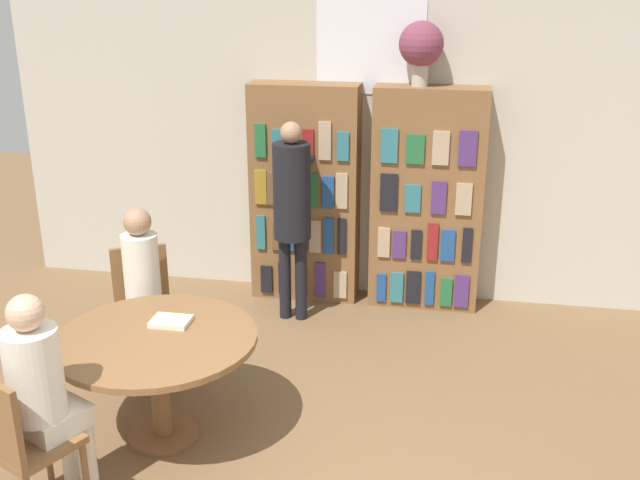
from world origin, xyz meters
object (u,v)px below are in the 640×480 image
(flower_vase, at_px, (421,46))
(chair_near_camera, at_px, (19,439))
(chair_left_side, at_px, (143,303))
(bookshelf_right, at_px, (427,200))
(seated_reader_right, at_px, (43,387))
(librarian_standing, at_px, (292,202))
(seated_reader_left, at_px, (143,285))
(reading_table, at_px, (157,353))
(bookshelf_left, at_px, (305,194))

(flower_vase, xyz_separation_m, chair_near_camera, (-1.81, -3.20, -1.70))
(chair_near_camera, bearing_deg, chair_left_side, 117.00)
(bookshelf_right, distance_m, seated_reader_right, 3.55)
(flower_vase, height_order, chair_left_side, flower_vase)
(chair_near_camera, relative_size, seated_reader_right, 0.72)
(bookshelf_right, distance_m, flower_vase, 1.27)
(seated_reader_right, bearing_deg, bookshelf_right, 84.55)
(chair_near_camera, distance_m, seated_reader_right, 0.28)
(bookshelf_right, bearing_deg, librarian_standing, -154.56)
(seated_reader_left, bearing_deg, seated_reader_right, 62.89)
(reading_table, distance_m, librarian_standing, 1.93)
(flower_vase, xyz_separation_m, seated_reader_right, (-1.73, -3.04, -1.48))
(flower_vase, bearing_deg, librarian_standing, -151.94)
(bookshelf_right, relative_size, seated_reader_left, 1.50)
(chair_left_side, distance_m, seated_reader_left, 0.28)
(bookshelf_left, relative_size, chair_left_side, 2.09)
(flower_vase, xyz_separation_m, reading_table, (-1.39, -2.34, -1.62))
(seated_reader_left, height_order, librarian_standing, librarian_standing)
(bookshelf_left, distance_m, librarian_standing, 0.51)
(flower_vase, height_order, librarian_standing, flower_vase)
(reading_table, height_order, seated_reader_left, seated_reader_left)
(reading_table, distance_m, seated_reader_right, 0.79)
(librarian_standing, bearing_deg, reading_table, -103.64)
(chair_near_camera, height_order, librarian_standing, librarian_standing)
(bookshelf_left, height_order, bookshelf_right, same)
(bookshelf_left, xyz_separation_m, flower_vase, (0.95, 0.00, 1.27))
(flower_vase, bearing_deg, chair_near_camera, -119.48)
(librarian_standing, bearing_deg, chair_near_camera, -107.69)
(chair_left_side, relative_size, seated_reader_left, 0.72)
(reading_table, bearing_deg, chair_left_side, 118.27)
(bookshelf_right, distance_m, librarian_standing, 1.17)
(librarian_standing, bearing_deg, flower_vase, 28.06)
(flower_vase, height_order, reading_table, flower_vase)
(bookshelf_right, xyz_separation_m, flower_vase, (-0.11, 0.00, 1.27))
(bookshelf_left, xyz_separation_m, bookshelf_right, (1.05, 0.00, -0.00))
(flower_vase, height_order, seated_reader_right, flower_vase)
(reading_table, height_order, librarian_standing, librarian_standing)
(chair_left_side, relative_size, librarian_standing, 0.54)
(flower_vase, relative_size, librarian_standing, 0.30)
(chair_left_side, bearing_deg, flower_vase, -169.12)
(bookshelf_right, distance_m, chair_near_camera, 3.75)
(seated_reader_left, bearing_deg, chair_near_camera, 59.92)
(reading_table, bearing_deg, bookshelf_right, 57.30)
(seated_reader_left, height_order, seated_reader_right, seated_reader_right)
(flower_vase, relative_size, seated_reader_right, 0.40)
(flower_vase, relative_size, reading_table, 0.42)
(librarian_standing, bearing_deg, bookshelf_right, 25.44)
(seated_reader_right, bearing_deg, chair_left_side, 119.97)
(bookshelf_left, distance_m, flower_vase, 1.58)
(flower_vase, bearing_deg, reading_table, -120.79)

